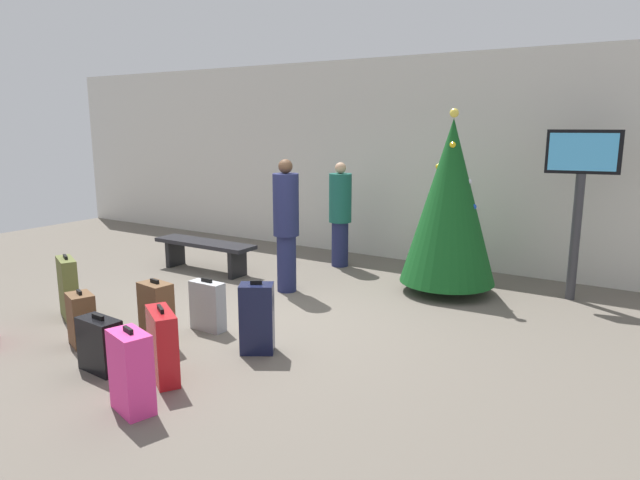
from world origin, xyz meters
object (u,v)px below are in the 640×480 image
object	(u,v)px
flight_info_kiosk	(580,183)
suitcase_6	(208,306)
suitcase_0	(68,288)
suitcase_8	(163,345)
suitcase_2	(100,345)
traveller_0	(286,223)
suitcase_4	(82,319)
traveller_1	(340,212)
waiting_bench	(205,248)
suitcase_7	(157,314)
suitcase_3	(257,318)
holiday_tree	(450,202)
suitcase_1	(131,372)

from	to	relation	value
flight_info_kiosk	suitcase_6	xyz separation A→B (m)	(-3.25, -3.42, -1.26)
suitcase_0	suitcase_8	bearing A→B (deg)	-14.36
flight_info_kiosk	suitcase_2	bearing A→B (deg)	-125.15
traveller_0	suitcase_4	bearing A→B (deg)	-103.76
traveller_0	suitcase_4	xyz separation A→B (m)	(-0.67, -2.74, -0.68)
traveller_0	traveller_1	distance (m)	1.62
flight_info_kiosk	waiting_bench	distance (m)	5.45
traveller_1	suitcase_6	xyz separation A→B (m)	(0.23, -3.32, -0.60)
suitcase_8	waiting_bench	bearing A→B (deg)	128.20
suitcase_6	suitcase_7	bearing A→B (deg)	-100.92
traveller_0	suitcase_6	world-z (taller)	traveller_0
traveller_0	suitcase_3	world-z (taller)	traveller_0
traveller_1	suitcase_2	distance (m)	4.70
holiday_tree	suitcase_4	distance (m)	4.74
suitcase_1	suitcase_6	xyz separation A→B (m)	(-0.77, 1.69, -0.06)
suitcase_0	suitcase_8	size ratio (longest dim) A/B	1.11
suitcase_3	suitcase_4	size ratio (longest dim) A/B	1.27
traveller_1	suitcase_6	world-z (taller)	traveller_1
suitcase_1	traveller_0	bearing A→B (deg)	105.01
waiting_bench	suitcase_1	xyz separation A→B (m)	(2.62, -3.58, -0.03)
suitcase_1	suitcase_3	bearing A→B (deg)	86.41
suitcase_0	suitcase_8	world-z (taller)	suitcase_0
suitcase_0	suitcase_7	distance (m)	1.57
suitcase_1	suitcase_2	world-z (taller)	suitcase_1
traveller_1	suitcase_0	bearing A→B (deg)	-110.52
flight_info_kiosk	suitcase_1	distance (m)	5.80
traveller_0	suitcase_8	world-z (taller)	traveller_0
suitcase_7	traveller_1	bearing A→B (deg)	91.62
suitcase_2	suitcase_4	distance (m)	0.78
flight_info_kiosk	suitcase_0	xyz separation A→B (m)	(-4.95, -4.00, -1.18)
traveller_1	suitcase_3	bearing A→B (deg)	-72.68
flight_info_kiosk	suitcase_7	xyz separation A→B (m)	(-3.37, -4.04, -1.20)
suitcase_0	suitcase_2	distance (m)	1.77
flight_info_kiosk	suitcase_3	size ratio (longest dim) A/B	2.93
waiting_bench	suitcase_3	xyz separation A→B (m)	(2.71, -2.09, -0.01)
traveller_1	suitcase_2	world-z (taller)	traveller_1
holiday_tree	suitcase_2	bearing A→B (deg)	-113.87
flight_info_kiosk	suitcase_2	size ratio (longest dim) A/B	4.01
waiting_bench	suitcase_1	world-z (taller)	suitcase_1
waiting_bench	suitcase_3	distance (m)	3.42
holiday_tree	suitcase_3	size ratio (longest dim) A/B	3.28
suitcase_2	suitcase_3	xyz separation A→B (m)	(0.96, 1.14, 0.10)
flight_info_kiosk	suitcase_1	world-z (taller)	flight_info_kiosk
traveller_0	suitcase_6	size ratio (longest dim) A/B	3.05
holiday_tree	suitcase_0	distance (m)	4.94
waiting_bench	suitcase_8	distance (m)	3.87
traveller_1	suitcase_2	xyz separation A→B (m)	(0.14, -4.66, -0.63)
suitcase_3	suitcase_0	bearing A→B (deg)	-171.60
flight_info_kiosk	suitcase_4	distance (m)	6.15
suitcase_7	flight_info_kiosk	bearing A→B (deg)	50.16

